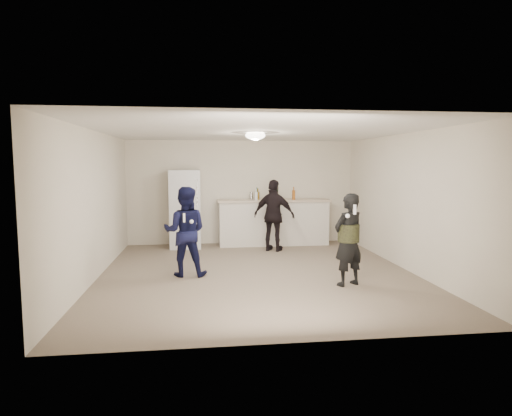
{
  "coord_description": "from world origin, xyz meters",
  "views": [
    {
      "loc": [
        -0.95,
        -7.39,
        1.94
      ],
      "look_at": [
        0.0,
        0.2,
        1.15
      ],
      "focal_mm": 30.0,
      "sensor_mm": 36.0,
      "label": 1
    }
  ],
  "objects": [
    {
      "name": "camo_shorts",
      "position": [
        1.34,
        -0.92,
        0.85
      ],
      "size": [
        0.34,
        0.34,
        0.28
      ],
      "primitive_type": "cylinder",
      "color": "#353C1B",
      "rests_on": "woman"
    },
    {
      "name": "fridge_handle",
      "position": [
        -1.08,
        2.23,
        1.3
      ],
      "size": [
        0.02,
        0.02,
        0.6
      ],
      "primitive_type": "cylinder",
      "color": "white",
      "rests_on": "fridge"
    },
    {
      "name": "ceiling_dome",
      "position": [
        0.0,
        0.3,
        2.45
      ],
      "size": [
        0.36,
        0.36,
        0.16
      ],
      "primitive_type": "ellipsoid",
      "color": "white",
      "rests_on": "ceiling"
    },
    {
      "name": "remote_man",
      "position": [
        -1.26,
        -0.26,
        1.05
      ],
      "size": [
        0.04,
        0.04,
        0.15
      ],
      "primitive_type": "cube",
      "color": "white",
      "rests_on": "man"
    },
    {
      "name": "floor",
      "position": [
        0.0,
        0.0,
        0.0
      ],
      "size": [
        6.0,
        6.0,
        0.0
      ],
      "primitive_type": "plane",
      "color": "#6B5B4C",
      "rests_on": "ground"
    },
    {
      "name": "man",
      "position": [
        -1.26,
        0.02,
        0.78
      ],
      "size": [
        0.82,
        0.67,
        1.55
      ],
      "primitive_type": "imported",
      "rotation": [
        0.0,
        0.0,
        3.03
      ],
      "color": "#101344",
      "rests_on": "floor"
    },
    {
      "name": "remote_woman",
      "position": [
        1.34,
        -1.17,
        1.25
      ],
      "size": [
        0.04,
        0.04,
        0.15
      ],
      "primitive_type": "cube",
      "color": "white",
      "rests_on": "woman"
    },
    {
      "name": "woman",
      "position": [
        1.34,
        -0.92,
        0.74
      ],
      "size": [
        0.63,
        0.53,
        1.48
      ],
      "primitive_type": "imported",
      "rotation": [
        0.0,
        0.0,
        3.54
      ],
      "color": "black",
      "rests_on": "floor"
    },
    {
      "name": "nunchuk_man",
      "position": [
        -1.14,
        -0.23,
        0.98
      ],
      "size": [
        0.07,
        0.07,
        0.07
      ],
      "primitive_type": "sphere",
      "color": "white",
      "rests_on": "man"
    },
    {
      "name": "wall_front",
      "position": [
        0.0,
        -3.0,
        1.25
      ],
      "size": [
        6.0,
        0.0,
        6.0
      ],
      "primitive_type": "plane",
      "rotation": [
        -1.57,
        0.0,
        0.0
      ],
      "color": "beige",
      "rests_on": "floor"
    },
    {
      "name": "ceiling",
      "position": [
        0.0,
        0.0,
        2.5
      ],
      "size": [
        6.0,
        6.0,
        0.0
      ],
      "primitive_type": "plane",
      "rotation": [
        3.14,
        0.0,
        0.0
      ],
      "color": "silver",
      "rests_on": "wall_back"
    },
    {
      "name": "wall_back",
      "position": [
        0.0,
        3.0,
        1.25
      ],
      "size": [
        6.0,
        0.0,
        6.0
      ],
      "primitive_type": "plane",
      "rotation": [
        1.57,
        0.0,
        0.0
      ],
      "color": "beige",
      "rests_on": "floor"
    },
    {
      "name": "shaker",
      "position": [
        0.21,
        2.8,
        1.18
      ],
      "size": [
        0.08,
        0.08,
        0.17
      ],
      "primitive_type": "cylinder",
      "color": "#A9A9AD",
      "rests_on": "counter_top"
    },
    {
      "name": "spectator",
      "position": [
        0.62,
        1.92,
        0.8
      ],
      "size": [
        1.01,
        0.78,
        1.6
      ],
      "primitive_type": "imported",
      "rotation": [
        0.0,
        0.0,
        2.65
      ],
      "color": "black",
      "rests_on": "floor"
    },
    {
      "name": "nunchuk_woman",
      "position": [
        1.24,
        -1.14,
        1.15
      ],
      "size": [
        0.07,
        0.07,
        0.07
      ],
      "primitive_type": "sphere",
      "color": "white",
      "rests_on": "woman"
    },
    {
      "name": "wall_left",
      "position": [
        -2.75,
        0.0,
        1.25
      ],
      "size": [
        0.0,
        6.0,
        6.0
      ],
      "primitive_type": "plane",
      "rotation": [
        1.57,
        0.0,
        1.57
      ],
      "color": "beige",
      "rests_on": "floor"
    },
    {
      "name": "counter_top",
      "position": [
        0.73,
        2.67,
        1.07
      ],
      "size": [
        2.68,
        0.64,
        0.04
      ],
      "primitive_type": "cube",
      "color": "beige",
      "rests_on": "counter"
    },
    {
      "name": "fridge",
      "position": [
        -1.36,
        2.6,
        0.9
      ],
      "size": [
        0.7,
        0.7,
        1.8
      ],
      "primitive_type": "cube",
      "color": "silver",
      "rests_on": "floor"
    },
    {
      "name": "bottle_cluster",
      "position": [
        0.63,
        2.69,
        1.2
      ],
      "size": [
        0.97,
        0.34,
        0.27
      ],
      "color": "#113D15",
      "rests_on": "counter_top"
    },
    {
      "name": "counter",
      "position": [
        0.73,
        2.67,
        0.53
      ],
      "size": [
        2.6,
        0.56,
        1.05
      ],
      "primitive_type": "cube",
      "color": "beige",
      "rests_on": "floor"
    },
    {
      "name": "wall_right",
      "position": [
        2.75,
        0.0,
        1.25
      ],
      "size": [
        0.0,
        6.0,
        6.0
      ],
      "primitive_type": "plane",
      "rotation": [
        1.57,
        0.0,
        -1.57
      ],
      "color": "beige",
      "rests_on": "floor"
    }
  ]
}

